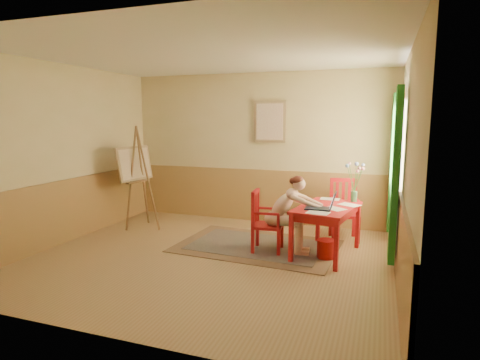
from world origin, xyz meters
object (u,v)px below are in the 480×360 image
at_px(chair_back, 344,209).
at_px(chair_left, 265,221).
at_px(figure, 288,211).
at_px(easel, 136,168).
at_px(table, 327,212).
at_px(laptop, 323,206).

bearing_deg(chair_back, chair_left, -135.08).
xyz_separation_m(figure, easel, (-2.89, 0.52, 0.45)).
height_order(table, laptop, laptop).
distance_m(chair_left, laptop, 0.91).
bearing_deg(figure, laptop, -14.52).
relative_size(chair_back, laptop, 2.36).
bearing_deg(laptop, easel, 169.08).
relative_size(table, laptop, 3.14).
bearing_deg(chair_left, figure, 7.55).
bearing_deg(easel, table, -7.16).
relative_size(chair_back, easel, 0.54).
distance_m(chair_left, easel, 2.70).
bearing_deg(easel, figure, -10.26).
bearing_deg(chair_left, chair_back, 44.92).
xyz_separation_m(chair_back, laptop, (-0.19, -1.13, 0.28)).
bearing_deg(table, chair_back, 79.74).
bearing_deg(laptop, chair_left, 173.91).
bearing_deg(figure, table, 9.46).
bearing_deg(chair_left, easel, 167.50).
bearing_deg(laptop, figure, 165.48).
relative_size(chair_left, laptop, 2.21).
distance_m(figure, laptop, 0.56).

